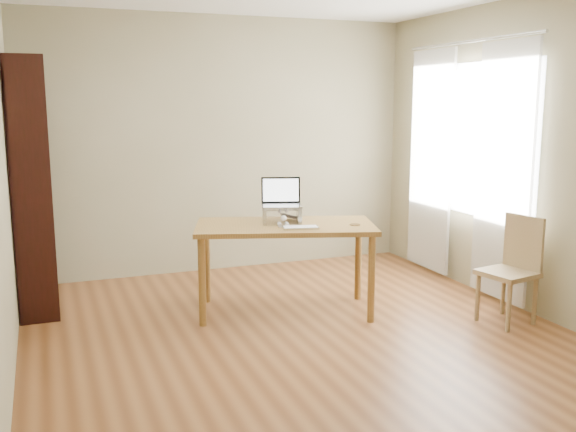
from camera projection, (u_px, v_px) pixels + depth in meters
The scene contains 10 objects.
room at pixel (311, 165), 4.55m from camera, with size 4.04×4.54×2.64m.
bookshelf at pixel (33, 186), 5.34m from camera, with size 0.30×0.90×2.10m.
curtains at pixel (464, 164), 5.96m from camera, with size 0.03×1.90×2.25m.
desk at pixel (285, 235), 5.30m from camera, with size 1.61×1.13×0.75m.
laptop_stand at pixel (282, 213), 5.34m from camera, with size 0.32×0.25×0.13m.
laptop at pixel (279, 199), 5.38m from camera, with size 0.38×0.37×0.23m.
keyboard at pixel (300, 228), 5.10m from camera, with size 0.31×0.19×0.02m.
coaster at pixel (355, 225), 5.25m from camera, with size 0.09×0.09×0.01m, color #523B1C.
cat at pixel (280, 214), 5.37m from camera, with size 0.25×0.48×0.16m.
chair at pixel (515, 266), 5.09m from camera, with size 0.44×0.44×0.86m.
Camera 1 is at (-1.76, -4.16, 1.75)m, focal length 40.00 mm.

